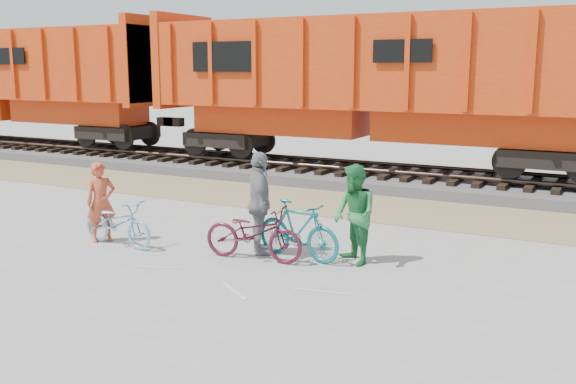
% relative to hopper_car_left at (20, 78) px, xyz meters
% --- Properties ---
extents(ground, '(120.00, 120.00, 0.00)m').
position_rel_hopper_car_left_xyz_m(ground, '(15.81, -9.00, -3.01)').
color(ground, '#9E9E99').
rests_on(ground, ground).
extents(gravel_strip, '(120.00, 3.00, 0.02)m').
position_rel_hopper_car_left_xyz_m(gravel_strip, '(15.81, -3.50, -3.00)').
color(gravel_strip, '#907E59').
rests_on(gravel_strip, ground).
extents(ballast_bed, '(120.00, 4.00, 0.30)m').
position_rel_hopper_car_left_xyz_m(ballast_bed, '(15.81, 0.00, -2.86)').
color(ballast_bed, slate).
rests_on(ballast_bed, ground).
extents(track, '(120.00, 2.60, 0.24)m').
position_rel_hopper_car_left_xyz_m(track, '(15.81, 0.00, -2.53)').
color(track, black).
rests_on(track, ballast_bed).
extents(hopper_car_left, '(14.00, 3.13, 4.65)m').
position_rel_hopper_car_left_xyz_m(hopper_car_left, '(0.00, 0.00, 0.00)').
color(hopper_car_left, black).
rests_on(hopper_car_left, track).
extents(hopper_car_center, '(14.00, 3.13, 4.65)m').
position_rel_hopper_car_left_xyz_m(hopper_car_center, '(15.00, 0.00, 0.00)').
color(hopper_car_center, black).
rests_on(hopper_car_center, track).
extents(bicycle_blue, '(1.76, 0.72, 0.90)m').
position_rel_hopper_car_left_xyz_m(bicycle_blue, '(13.22, -9.03, -2.55)').
color(bicycle_blue, '#7CADCB').
rests_on(bicycle_blue, ground).
extents(bicycle_teal, '(1.83, 0.80, 1.06)m').
position_rel_hopper_car_left_xyz_m(bicycle_teal, '(16.70, -8.19, -2.48)').
color(bicycle_teal, '#106C70').
rests_on(bicycle_teal, ground).
extents(bicycle_maroon, '(1.93, 0.82, 0.99)m').
position_rel_hopper_car_left_xyz_m(bicycle_maroon, '(16.04, -8.64, -2.51)').
color(bicycle_maroon, '#531628').
rests_on(bicycle_maroon, ground).
extents(person_solo, '(0.64, 0.69, 1.59)m').
position_rel_hopper_car_left_xyz_m(person_solo, '(12.72, -8.93, -2.21)').
color(person_solo, '#BE4A2B').
rests_on(person_solo, ground).
extents(person_man, '(1.08, 1.06, 1.76)m').
position_rel_hopper_car_left_xyz_m(person_man, '(17.70, -7.99, -2.13)').
color(person_man, '#267B3D').
rests_on(person_man, ground).
extents(person_woman, '(1.04, 1.17, 1.91)m').
position_rel_hopper_car_left_xyz_m(person_woman, '(15.94, -8.24, -2.05)').
color(person_woman, gray).
rests_on(person_woman, ground).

